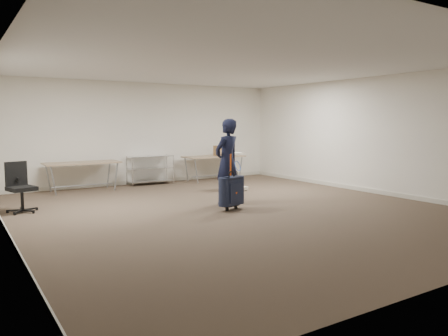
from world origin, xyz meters
TOP-DOWN VIEW (x-y plane):
  - ground at (0.00, 0.00)m, footprint 9.00×9.00m
  - room_shell at (0.00, 1.38)m, footprint 8.00×9.00m
  - folding_table_left at (-1.90, 3.95)m, footprint 1.80×0.75m
  - folding_table_right at (1.90, 3.95)m, footprint 1.80×0.75m
  - wire_shelf at (0.00, 4.20)m, footprint 1.22×0.47m
  - person at (0.25, 0.65)m, footprint 0.75×0.60m
  - suitcase at (-0.05, 0.03)m, footprint 0.45×0.32m
  - office_chair at (-3.55, 2.01)m, footprint 0.58×0.58m
  - equipment_cart at (1.33, 2.03)m, footprint 0.61×0.61m
  - cardboard_box at (2.14, 3.92)m, footprint 0.44×0.36m

SIDE VIEW (x-z plane):
  - ground at x=0.00m, z-range 0.00..0.00m
  - room_shell at x=0.00m, z-range -4.45..4.55m
  - equipment_cart at x=1.33m, z-range -0.23..0.74m
  - office_chair at x=-3.55m, z-range -0.19..0.77m
  - suitcase at x=-0.05m, z-range -0.18..0.92m
  - wire_shelf at x=0.00m, z-range 0.04..0.84m
  - folding_table_left at x=-1.90m, z-range 0.31..1.04m
  - folding_table_right at x=1.90m, z-range 0.31..1.04m
  - cardboard_box at x=2.14m, z-range 0.73..1.03m
  - person at x=0.25m, z-range 0.00..1.79m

